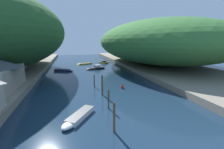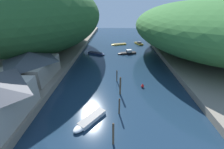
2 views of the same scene
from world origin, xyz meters
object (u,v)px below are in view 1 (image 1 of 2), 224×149
(boat_small_dinghy, at_px, (95,68))
(channel_buoy_near, at_px, (122,87))
(boat_navy_launch, at_px, (84,64))
(boat_near_quay, at_px, (77,118))
(boat_red_skiff, at_px, (103,62))
(boat_far_right_bank, at_px, (64,70))

(boat_small_dinghy, distance_m, channel_buoy_near, 20.92)
(boat_navy_launch, height_order, channel_buoy_near, channel_buoy_near)
(boat_near_quay, xyz_separation_m, boat_small_dinghy, (6.95, 30.51, 0.10))
(channel_buoy_near, bearing_deg, boat_red_skiff, 84.12)
(boat_navy_launch, xyz_separation_m, boat_red_skiff, (7.92, 1.53, 0.11))
(boat_navy_launch, relative_size, boat_red_skiff, 1.17)
(boat_near_quay, xyz_separation_m, channel_buoy_near, (8.75, 9.67, 0.05))
(boat_red_skiff, xyz_separation_m, boat_near_quay, (-12.20, -43.22, -0.03))
(boat_near_quay, distance_m, channel_buoy_near, 13.04)
(boat_red_skiff, distance_m, boat_near_quay, 44.91)
(boat_far_right_bank, distance_m, boat_red_skiff, 19.94)
(channel_buoy_near, bearing_deg, boat_navy_launch, 97.95)
(boat_red_skiff, height_order, boat_small_dinghy, boat_small_dinghy)
(boat_near_quay, relative_size, channel_buoy_near, 5.97)
(boat_red_skiff, bearing_deg, channel_buoy_near, -118.43)
(boat_far_right_bank, height_order, boat_small_dinghy, boat_small_dinghy)
(boat_navy_launch, bearing_deg, boat_small_dinghy, 175.02)
(boat_far_right_bank, relative_size, boat_red_skiff, 1.10)
(boat_red_skiff, distance_m, boat_small_dinghy, 13.76)
(boat_small_dinghy, bearing_deg, boat_far_right_bank, 79.47)
(boat_red_skiff, distance_m, channel_buoy_near, 33.73)
(boat_near_quay, height_order, boat_small_dinghy, boat_small_dinghy)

